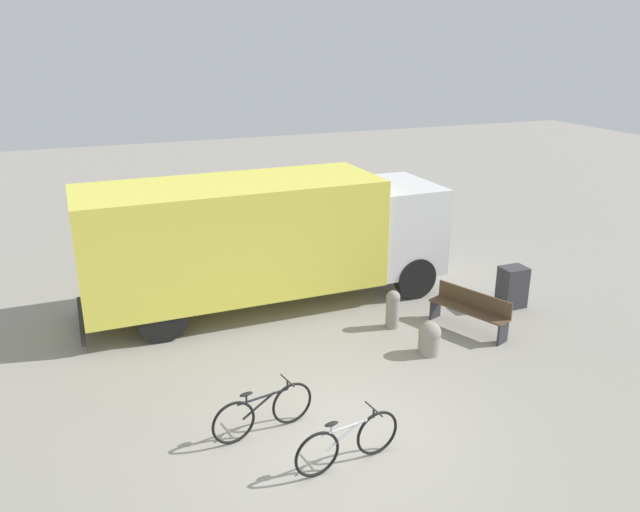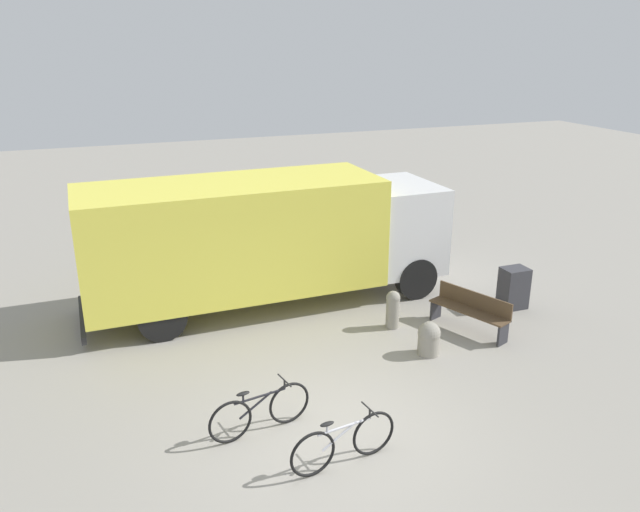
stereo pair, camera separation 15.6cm
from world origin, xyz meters
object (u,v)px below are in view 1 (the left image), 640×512
Objects in this scene: park_bench at (470,309)px; bicycle_near at (263,411)px; bollard_far_bench at (393,307)px; utility_box at (512,287)px; delivery_truck at (263,235)px; bollard_near_bench at (429,338)px; bicycle_middle at (348,442)px.

bicycle_near is (-5.11, -1.94, -0.10)m from park_bench.
bicycle_near is at bearing -144.10° from bollard_far_bench.
utility_box is at bearing -89.10° from park_bench.
delivery_truck is 4.63× the size of park_bench.
delivery_truck is 8.74× the size of utility_box.
bollard_far_bench is at bearing 25.49° from bicycle_near.
bollard_near_bench is (-1.36, -0.63, -0.13)m from park_bench.
bicycle_near is 4.49m from bollard_far_bench.
park_bench reaches higher than bicycle_near.
delivery_truck is at bearing 122.74° from bollard_near_bench.
park_bench reaches higher than bollard_near_bench.
bicycle_near is at bearing -107.85° from delivery_truck.
bollard_near_bench is 0.71× the size of utility_box.
bicycle_middle is 2.06× the size of bollard_far_bench.
bicycle_middle is at bearing -62.95° from bicycle_near.
utility_box is (2.94, 1.29, 0.13)m from bollard_near_bench.
bollard_far_bench reaches higher than bicycle_near.
delivery_truck reaches higher than park_bench.
park_bench is at bearing -157.21° from utility_box.
bollard_far_bench is at bearing 46.37° from bicycle_middle.
bicycle_near is (-1.48, -4.85, -1.27)m from delivery_truck.
park_bench is 2.67× the size of bollard_near_bench.
delivery_truck is at bearing 134.18° from bollard_far_bench.
bicycle_near is 2.54× the size of bollard_near_bench.
bollard_near_bench is at bearing 93.00° from park_bench.
bollard_far_bench is at bearing 43.02° from park_bench.
delivery_truck is 9.98× the size of bollard_far_bench.
delivery_truck reaches higher than utility_box.
bollard_near_bench is at bearing -58.18° from delivery_truck.
bicycle_near and bicycle_middle have the same top height.
bicycle_near is 1.79× the size of utility_box.
bicycle_near is at bearing -158.71° from utility_box.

